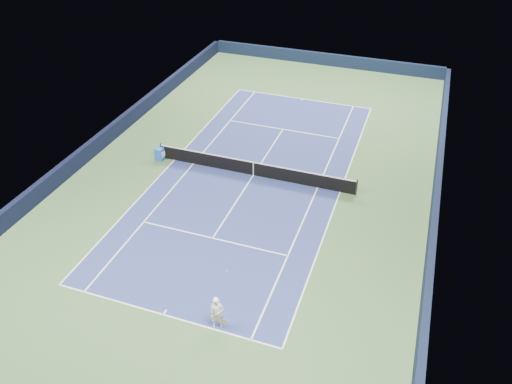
% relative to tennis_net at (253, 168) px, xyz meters
% --- Properties ---
extents(ground, '(40.00, 40.00, 0.00)m').
position_rel_tennis_net_xyz_m(ground, '(0.00, 0.00, -0.50)').
color(ground, '#395930').
rests_on(ground, ground).
extents(wall_far, '(22.00, 0.35, 1.10)m').
position_rel_tennis_net_xyz_m(wall_far, '(0.00, 19.82, 0.05)').
color(wall_far, black).
rests_on(wall_far, ground).
extents(wall_right, '(0.35, 40.00, 1.10)m').
position_rel_tennis_net_xyz_m(wall_right, '(10.82, 0.00, 0.05)').
color(wall_right, black).
rests_on(wall_right, ground).
extents(wall_left, '(0.35, 40.00, 1.10)m').
position_rel_tennis_net_xyz_m(wall_left, '(-10.82, 0.00, 0.05)').
color(wall_left, black).
rests_on(wall_left, ground).
extents(court_surface, '(10.97, 23.77, 0.01)m').
position_rel_tennis_net_xyz_m(court_surface, '(0.00, 0.00, -0.50)').
color(court_surface, navy).
rests_on(court_surface, ground).
extents(baseline_far, '(10.97, 0.08, 0.00)m').
position_rel_tennis_net_xyz_m(baseline_far, '(0.00, 11.88, -0.50)').
color(baseline_far, white).
rests_on(baseline_far, ground).
extents(baseline_near, '(10.97, 0.08, 0.00)m').
position_rel_tennis_net_xyz_m(baseline_near, '(0.00, -11.88, -0.50)').
color(baseline_near, white).
rests_on(baseline_near, ground).
extents(sideline_doubles_right, '(0.08, 23.77, 0.00)m').
position_rel_tennis_net_xyz_m(sideline_doubles_right, '(5.49, 0.00, -0.50)').
color(sideline_doubles_right, white).
rests_on(sideline_doubles_right, ground).
extents(sideline_doubles_left, '(0.08, 23.77, 0.00)m').
position_rel_tennis_net_xyz_m(sideline_doubles_left, '(-5.49, 0.00, -0.50)').
color(sideline_doubles_left, white).
rests_on(sideline_doubles_left, ground).
extents(sideline_singles_right, '(0.08, 23.77, 0.00)m').
position_rel_tennis_net_xyz_m(sideline_singles_right, '(4.12, 0.00, -0.50)').
color(sideline_singles_right, white).
rests_on(sideline_singles_right, ground).
extents(sideline_singles_left, '(0.08, 23.77, 0.00)m').
position_rel_tennis_net_xyz_m(sideline_singles_left, '(-4.12, 0.00, -0.50)').
color(sideline_singles_left, white).
rests_on(sideline_singles_left, ground).
extents(service_line_far, '(8.23, 0.08, 0.00)m').
position_rel_tennis_net_xyz_m(service_line_far, '(0.00, 6.40, -0.50)').
color(service_line_far, white).
rests_on(service_line_far, ground).
extents(service_line_near, '(8.23, 0.08, 0.00)m').
position_rel_tennis_net_xyz_m(service_line_near, '(0.00, -6.40, -0.50)').
color(service_line_near, white).
rests_on(service_line_near, ground).
extents(center_service_line, '(0.08, 12.80, 0.00)m').
position_rel_tennis_net_xyz_m(center_service_line, '(0.00, 0.00, -0.50)').
color(center_service_line, white).
rests_on(center_service_line, ground).
extents(center_mark_far, '(0.08, 0.30, 0.00)m').
position_rel_tennis_net_xyz_m(center_mark_far, '(0.00, 11.73, -0.50)').
color(center_mark_far, white).
rests_on(center_mark_far, ground).
extents(center_mark_near, '(0.08, 0.30, 0.00)m').
position_rel_tennis_net_xyz_m(center_mark_near, '(0.00, -11.73, -0.50)').
color(center_mark_near, white).
rests_on(center_mark_near, ground).
extents(tennis_net, '(12.90, 0.10, 1.07)m').
position_rel_tennis_net_xyz_m(tennis_net, '(0.00, 0.00, 0.00)').
color(tennis_net, black).
rests_on(tennis_net, ground).
extents(sponsor_cube, '(0.58, 0.48, 0.84)m').
position_rel_tennis_net_xyz_m(sponsor_cube, '(-6.40, -0.26, -0.08)').
color(sponsor_cube, blue).
rests_on(sponsor_cube, ground).
extents(tennis_player, '(0.82, 1.33, 2.42)m').
position_rel_tennis_net_xyz_m(tennis_player, '(2.53, -11.66, 0.33)').
color(tennis_player, white).
rests_on(tennis_player, ground).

